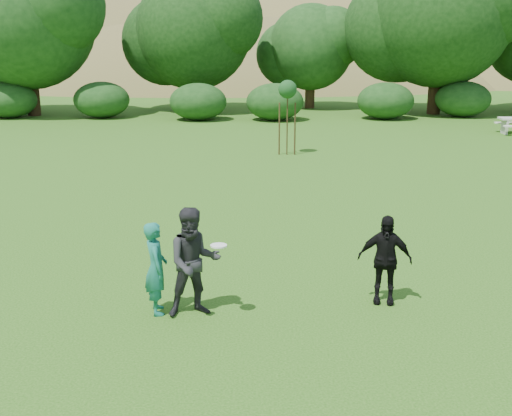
{
  "coord_description": "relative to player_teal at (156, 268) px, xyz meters",
  "views": [
    {
      "loc": [
        0.17,
        -9.6,
        4.54
      ],
      "look_at": [
        0.0,
        3.0,
        1.1
      ],
      "focal_mm": 45.0,
      "sensor_mm": 36.0,
      "label": 1
    }
  ],
  "objects": [
    {
      "name": "sapling",
      "position": [
        2.66,
        14.58,
        1.63
      ],
      "size": [
        0.7,
        0.7,
        2.85
      ],
      "color": "#3C2D17",
      "rests_on": "ground"
    },
    {
      "name": "frisbee",
      "position": [
        1.06,
        -0.24,
        0.48
      ],
      "size": [
        0.27,
        0.27,
        0.03
      ],
      "color": "white",
      "rests_on": "ground"
    },
    {
      "name": "hillside",
      "position": [
        1.06,
        68.1,
        -12.76
      ],
      "size": [
        150.0,
        72.0,
        52.0
      ],
      "color": "olive",
      "rests_on": "ground"
    },
    {
      "name": "player_black",
      "position": [
        3.86,
        0.48,
        -0.0
      ],
      "size": [
        0.98,
        0.54,
        1.57
      ],
      "primitive_type": "imported",
      "rotation": [
        0.0,
        0.0,
        -0.18
      ],
      "color": "black",
      "rests_on": "ground"
    },
    {
      "name": "ground",
      "position": [
        1.62,
        -0.35,
        -0.79
      ],
      "size": [
        120.0,
        120.0,
        0.0
      ],
      "primitive_type": "plane",
      "color": "#19470C",
      "rests_on": "ground"
    },
    {
      "name": "tree_row",
      "position": [
        4.85,
        28.34,
        4.08
      ],
      "size": [
        53.92,
        10.38,
        9.62
      ],
      "color": "#3A2616",
      "rests_on": "ground"
    },
    {
      "name": "player_grey",
      "position": [
        0.64,
        -0.08,
        0.13
      ],
      "size": [
        1.05,
        0.92,
        1.84
      ],
      "primitive_type": "imported",
      "rotation": [
        0.0,
        0.0,
        0.28
      ],
      "color": "#272729",
      "rests_on": "ground"
    },
    {
      "name": "player_teal",
      "position": [
        0.0,
        0.0,
        0.0
      ],
      "size": [
        0.52,
        0.66,
        1.58
      ],
      "primitive_type": "imported",
      "rotation": [
        0.0,
        0.0,
        1.84
      ],
      "color": "#186D5C",
      "rests_on": "ground"
    }
  ]
}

